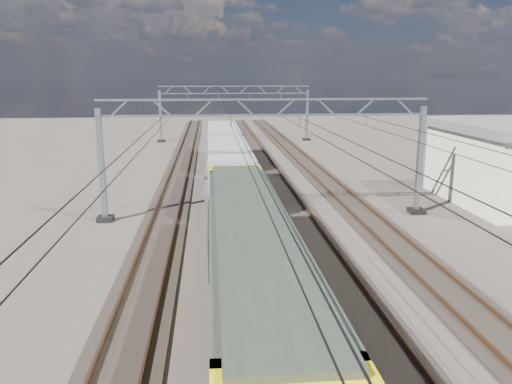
{
  "coord_description": "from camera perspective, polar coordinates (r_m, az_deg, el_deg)",
  "views": [
    {
      "loc": [
        -3.24,
        -25.01,
        8.4
      ],
      "look_at": [
        -0.88,
        0.49,
        2.4
      ],
      "focal_mm": 35.0,
      "sensor_mm": 36.0,
      "label": 1
    }
  ],
  "objects": [
    {
      "name": "hopper_wagon_mid",
      "position": [
        47.92,
        -3.78,
        5.76
      ],
      "size": [
        3.38,
        13.0,
        3.25
      ],
      "color": "black",
      "rests_on": "ground"
    },
    {
      "name": "hopper_wagon_lead",
      "position": [
        33.9,
        -3.11,
        2.68
      ],
      "size": [
        3.38,
        13.0,
        3.25
      ],
      "color": "black",
      "rests_on": "ground"
    },
    {
      "name": "track_inner_east",
      "position": [
        26.88,
        6.24,
        -4.95
      ],
      "size": [
        2.6,
        140.0,
        0.3
      ],
      "color": "black",
      "rests_on": "ground"
    },
    {
      "name": "ground",
      "position": [
        26.58,
        1.99,
        -5.24
      ],
      "size": [
        160.0,
        160.0,
        0.0
      ],
      "primitive_type": "plane",
      "color": "black",
      "rests_on": "ground"
    },
    {
      "name": "overhead_wires",
      "position": [
        33.28,
        0.32,
        8.62
      ],
      "size": [
        12.03,
        140.0,
        0.53
      ],
      "color": "black",
      "rests_on": "ground"
    },
    {
      "name": "track_outer_east",
      "position": [
        27.93,
        14.34,
        -4.59
      ],
      "size": [
        2.6,
        140.0,
        0.3
      ],
      "color": "black",
      "rests_on": "ground"
    },
    {
      "name": "catenary_gantry_mid",
      "position": [
        29.54,
        1.08,
        4.43
      ],
      "size": [
        19.9,
        0.9,
        7.11
      ],
      "color": "gray",
      "rests_on": "ground"
    },
    {
      "name": "track_outer_west",
      "position": [
        26.51,
        -11.04,
        -5.38
      ],
      "size": [
        2.6,
        140.0,
        0.3
      ],
      "color": "black",
      "rests_on": "ground"
    },
    {
      "name": "track_loco",
      "position": [
        26.39,
        -2.33,
        -5.22
      ],
      "size": [
        2.6,
        140.0,
        0.3
      ],
      "color": "black",
      "rests_on": "ground"
    },
    {
      "name": "catenary_gantry_far",
      "position": [
        65.25,
        -2.46,
        9.23
      ],
      "size": [
        19.9,
        0.9,
        7.11
      ],
      "color": "gray",
      "rests_on": "ground"
    },
    {
      "name": "locomotive",
      "position": [
        16.8,
        -0.71,
        -8.01
      ],
      "size": [
        2.76,
        21.1,
        3.62
      ],
      "color": "black",
      "rests_on": "ground"
    }
  ]
}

